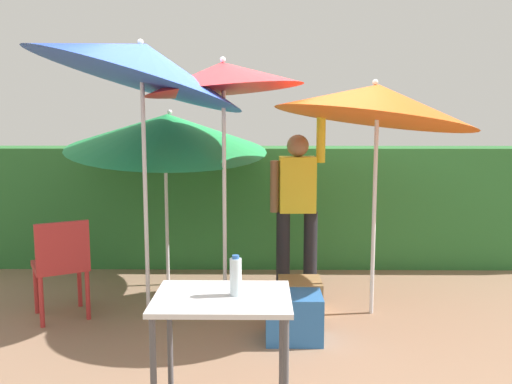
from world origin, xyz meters
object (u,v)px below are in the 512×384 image
object	(u,v)px
folding_table	(222,310)
bottle_water	(236,276)
cooler_box	(294,317)
crate_cardboard	(300,296)
umbrella_rainbow	(141,63)
umbrella_yellow	(223,77)
chair_plastic	(61,262)
umbrella_orange	(376,102)
person_vendor	(297,201)
umbrella_navy	(167,132)

from	to	relation	value
folding_table	bottle_water	size ratio (longest dim) A/B	3.33
cooler_box	folding_table	bearing A→B (deg)	-114.42
crate_cardboard	cooler_box	bearing A→B (deg)	-98.43
umbrella_rainbow	umbrella_yellow	distance (m)	0.71
crate_cardboard	folding_table	size ratio (longest dim) A/B	0.48
chair_plastic	crate_cardboard	bearing A→B (deg)	5.71
chair_plastic	umbrella_orange	bearing A→B (deg)	3.95
umbrella_rainbow	chair_plastic	xyz separation A→B (m)	(-0.74, -0.04, -1.70)
bottle_water	umbrella_orange	bearing A→B (deg)	55.71
umbrella_orange	cooler_box	size ratio (longest dim) A/B	4.97
umbrella_yellow	folding_table	xyz separation A→B (m)	(0.11, -1.74, -1.48)
umbrella_yellow	person_vendor	bearing A→B (deg)	39.54
umbrella_orange	chair_plastic	bearing A→B (deg)	-176.05
umbrella_navy	person_vendor	world-z (taller)	umbrella_navy
umbrella_yellow	crate_cardboard	xyz separation A→B (m)	(0.69, -0.03, -1.97)
umbrella_orange	cooler_box	xyz separation A→B (m)	(-0.73, -0.62, -1.71)
umbrella_navy	folding_table	bearing A→B (deg)	-73.45
cooler_box	umbrella_orange	bearing A→B (deg)	40.07
person_vendor	bottle_water	bearing A→B (deg)	-102.52
umbrella_yellow	bottle_water	world-z (taller)	umbrella_yellow
crate_cardboard	folding_table	world-z (taller)	folding_table
umbrella_navy	person_vendor	xyz separation A→B (m)	(1.33, -0.18, -0.69)
umbrella_orange	crate_cardboard	size ratio (longest dim) A/B	5.70
umbrella_orange	umbrella_navy	world-z (taller)	umbrella_orange
chair_plastic	cooler_box	bearing A→B (deg)	-12.06
umbrella_navy	umbrella_orange	bearing A→B (deg)	-22.37
person_vendor	cooler_box	size ratio (longest dim) A/B	4.23
umbrella_yellow	bottle_water	bearing A→B (deg)	-83.82
cooler_box	chair_plastic	bearing A→B (deg)	167.94
chair_plastic	bottle_water	distance (m)	2.21
crate_cardboard	bottle_water	bearing A→B (deg)	-106.50
cooler_box	bottle_water	size ratio (longest dim) A/B	1.85
chair_plastic	crate_cardboard	world-z (taller)	chair_plastic
person_vendor	cooler_box	xyz separation A→B (m)	(-0.10, -1.25, -0.75)
crate_cardboard	folding_table	bearing A→B (deg)	-108.76
umbrella_yellow	cooler_box	size ratio (longest dim) A/B	5.20
crate_cardboard	umbrella_rainbow	bearing A→B (deg)	-172.86
crate_cardboard	bottle_water	world-z (taller)	bottle_water
folding_table	person_vendor	bearing A→B (deg)	75.73
umbrella_rainbow	person_vendor	size ratio (longest dim) A/B	1.43
umbrella_rainbow	umbrella_navy	distance (m)	1.13
person_vendor	chair_plastic	world-z (taller)	person_vendor
umbrella_navy	bottle_water	xyz separation A→B (m)	(0.82, -2.48, -0.79)
umbrella_rainbow	chair_plastic	bearing A→B (deg)	-176.93
umbrella_yellow	umbrella_rainbow	bearing A→B (deg)	-163.22
crate_cardboard	bottle_water	xyz separation A→B (m)	(-0.50, -1.70, 0.69)
umbrella_yellow	cooler_box	bearing A→B (deg)	-48.40
umbrella_orange	person_vendor	xyz separation A→B (m)	(-0.63, 0.63, -0.96)
umbrella_rainbow	umbrella_orange	distance (m)	2.03
umbrella_orange	umbrella_navy	bearing A→B (deg)	157.63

